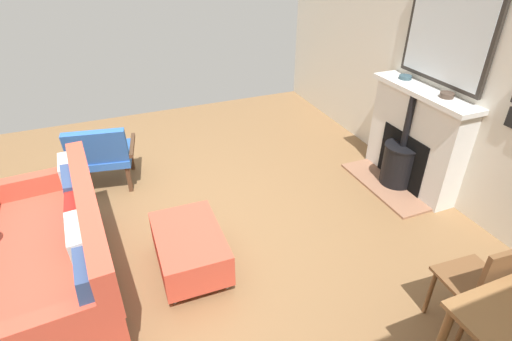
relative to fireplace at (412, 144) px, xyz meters
name	(u,v)px	position (x,y,z in m)	size (l,w,h in m)	color
ground_plane	(165,245)	(2.72, 0.03, -0.49)	(5.90, 6.26, 0.01)	olive
wall_left	(452,55)	(-0.23, 0.03, 0.94)	(0.12, 6.26, 2.85)	silver
fireplace	(412,144)	(0.00, 0.00, 0.00)	(0.63, 1.26, 1.10)	#93664C
mirror_over_mantel	(447,37)	(-0.14, 0.00, 1.11)	(0.04, 1.04, 0.88)	#2D2823
mantel_bowl_near	(405,77)	(-0.05, -0.34, 0.63)	(0.13, 0.13, 0.04)	#334C56
mantel_bowl_far	(447,95)	(-0.05, 0.25, 0.64)	(0.13, 0.13, 0.05)	#47382D
sofa	(62,252)	(3.50, 0.26, -0.11)	(0.91, 1.83, 0.84)	#B2B2B7
ottoman	(190,247)	(2.56, 0.41, -0.26)	(0.54, 0.80, 0.38)	#B2B2B7
armchair_accent	(101,153)	(3.12, -1.17, -0.06)	(0.76, 0.69, 0.77)	#4C3321
dining_chair_near_fireplace	(486,283)	(0.91, 1.77, 0.02)	(0.43, 0.43, 0.86)	brown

